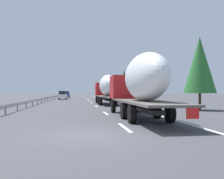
% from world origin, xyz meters
% --- Properties ---
extents(ground_plane, '(260.00, 260.00, 0.00)m').
position_xyz_m(ground_plane, '(40.00, 0.00, 0.00)').
color(ground_plane, '#424247').
extents(lane_stripe_0, '(3.20, 0.20, 0.01)m').
position_xyz_m(lane_stripe_0, '(2.00, -1.80, 0.00)').
color(lane_stripe_0, white).
rests_on(lane_stripe_0, ground_plane).
extents(lane_stripe_1, '(3.20, 0.20, 0.01)m').
position_xyz_m(lane_stripe_1, '(10.34, -1.80, 0.00)').
color(lane_stripe_1, white).
rests_on(lane_stripe_1, ground_plane).
extents(lane_stripe_2, '(3.20, 0.20, 0.01)m').
position_xyz_m(lane_stripe_2, '(20.38, -1.80, 0.00)').
color(lane_stripe_2, white).
rests_on(lane_stripe_2, ground_plane).
extents(lane_stripe_3, '(3.20, 0.20, 0.01)m').
position_xyz_m(lane_stripe_3, '(29.45, -1.80, 0.00)').
color(lane_stripe_3, white).
rests_on(lane_stripe_3, ground_plane).
extents(lane_stripe_4, '(3.20, 0.20, 0.01)m').
position_xyz_m(lane_stripe_4, '(37.11, -1.80, 0.00)').
color(lane_stripe_4, white).
rests_on(lane_stripe_4, ground_plane).
extents(lane_stripe_5, '(3.20, 0.20, 0.01)m').
position_xyz_m(lane_stripe_5, '(44.51, -1.80, 0.00)').
color(lane_stripe_5, white).
rests_on(lane_stripe_5, ground_plane).
extents(lane_stripe_6, '(3.20, 0.20, 0.01)m').
position_xyz_m(lane_stripe_6, '(53.11, -1.80, 0.00)').
color(lane_stripe_6, white).
rests_on(lane_stripe_6, ground_plane).
extents(lane_stripe_7, '(3.20, 0.20, 0.01)m').
position_xyz_m(lane_stripe_7, '(61.60, -1.80, 0.00)').
color(lane_stripe_7, white).
rests_on(lane_stripe_7, ground_plane).
extents(lane_stripe_8, '(3.20, 0.20, 0.01)m').
position_xyz_m(lane_stripe_8, '(82.63, -1.80, 0.00)').
color(lane_stripe_8, white).
rests_on(lane_stripe_8, ground_plane).
extents(lane_stripe_9, '(3.20, 0.20, 0.01)m').
position_xyz_m(lane_stripe_9, '(78.53, -1.80, 0.00)').
color(lane_stripe_9, white).
rests_on(lane_stripe_9, ground_plane).
extents(edge_line_right, '(110.00, 0.20, 0.01)m').
position_xyz_m(edge_line_right, '(45.00, -5.50, 0.00)').
color(edge_line_right, white).
rests_on(edge_line_right, ground_plane).
extents(truck_lead, '(12.36, 2.55, 4.01)m').
position_xyz_m(truck_lead, '(25.00, -3.60, 2.30)').
color(truck_lead, '#B21919').
rests_on(truck_lead, ground_plane).
extents(truck_trailing, '(13.72, 2.55, 4.09)m').
position_xyz_m(truck_trailing, '(6.06, -3.60, 2.34)').
color(truck_trailing, '#B21919').
rests_on(truck_trailing, ground_plane).
extents(car_blue_sedan, '(4.25, 1.79, 1.84)m').
position_xyz_m(car_blue_sedan, '(62.12, 3.43, 0.93)').
color(car_blue_sedan, '#28479E').
rests_on(car_blue_sedan, ground_plane).
extents(car_white_van, '(4.65, 1.78, 1.90)m').
position_xyz_m(car_white_van, '(48.24, 3.68, 0.95)').
color(car_white_van, white).
rests_on(car_white_van, ground_plane).
extents(road_sign, '(0.10, 0.90, 3.09)m').
position_xyz_m(road_sign, '(40.00, -6.70, 2.14)').
color(road_sign, gray).
rests_on(road_sign, ground_plane).
extents(tree_0, '(3.06, 3.06, 7.03)m').
position_xyz_m(tree_0, '(12.68, -11.11, 4.32)').
color(tree_0, '#472D19').
rests_on(tree_0, ground_plane).
extents(tree_1, '(3.69, 3.69, 6.12)m').
position_xyz_m(tree_1, '(49.65, -12.43, 3.72)').
color(tree_1, '#472D19').
rests_on(tree_1, ground_plane).
extents(tree_2, '(2.86, 2.86, 7.12)m').
position_xyz_m(tree_2, '(53.12, -11.28, 4.54)').
color(tree_2, '#472D19').
rests_on(tree_2, ground_plane).
extents(tree_3, '(2.55, 2.55, 7.25)m').
position_xyz_m(tree_3, '(41.04, -10.39, 4.28)').
color(tree_3, '#472D19').
rests_on(tree_3, ground_plane).
extents(guardrail_median, '(94.00, 0.10, 0.76)m').
position_xyz_m(guardrail_median, '(43.00, 6.00, 0.58)').
color(guardrail_median, '#9EA0A5').
rests_on(guardrail_median, ground_plane).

